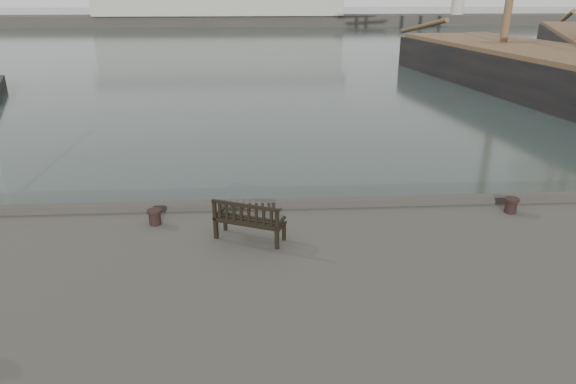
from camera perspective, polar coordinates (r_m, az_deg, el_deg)
The scene contains 5 objects.
ground at distance 13.78m, azimuth 2.13°, elevation -7.32°, with size 400.00×400.00×0.00m, color black.
breakwater at distance 104.08m, azimuth -5.56°, elevation 20.25°, with size 140.00×9.50×12.20m.
bench at distance 11.19m, azimuth -4.30°, elevation -3.98°, with size 1.63×1.10×0.89m.
bollard_left at distance 12.31m, azimuth -14.59°, elevation -2.71°, with size 0.34×0.34×0.36m, color black.
bollard_right at distance 13.66m, azimuth 23.53°, elevation -1.37°, with size 0.36×0.36×0.37m, color black.
Camera 1 is at (-1.22, -12.00, 6.67)m, focal length 32.00 mm.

